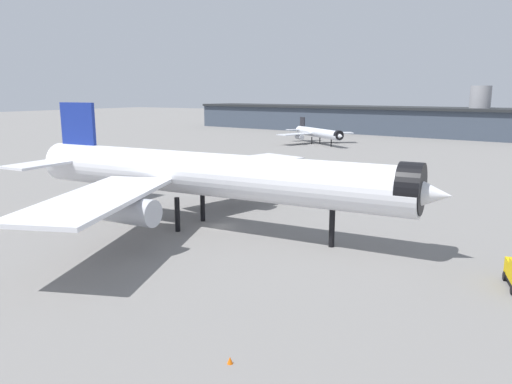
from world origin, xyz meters
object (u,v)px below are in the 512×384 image
at_px(airliner_near_gate, 204,175).
at_px(airliner_far_taxiway, 318,133).
at_px(baggage_tug_wing, 146,179).
at_px(traffic_cone_near_nose, 230,360).

bearing_deg(airliner_near_gate, airliner_far_taxiway, 102.65).
bearing_deg(baggage_tug_wing, traffic_cone_near_nose, -64.69).
bearing_deg(baggage_tug_wing, airliner_near_gate, -56.76).
height_order(airliner_near_gate, traffic_cone_near_nose, airliner_near_gate).
height_order(airliner_far_taxiway, traffic_cone_near_nose, airliner_far_taxiway).
height_order(airliner_far_taxiway, baggage_tug_wing, airliner_far_taxiway).
xyz_separation_m(airliner_near_gate, airliner_far_taxiway, (-33.87, 118.88, -3.59)).
relative_size(airliner_near_gate, airliner_far_taxiway, 2.15).
xyz_separation_m(baggage_tug_wing, traffic_cone_near_nose, (55.87, -50.89, -0.70)).
relative_size(airliner_far_taxiway, baggage_tug_wing, 8.74).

